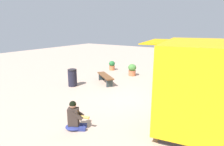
{
  "coord_description": "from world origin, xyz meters",
  "views": [
    {
      "loc": [
        2.92,
        -6.88,
        3.05
      ],
      "look_at": [
        -2.27,
        0.95,
        0.75
      ],
      "focal_mm": 30.8,
      "sensor_mm": 36.0,
      "label": 1
    }
  ],
  "objects": [
    {
      "name": "trash_bin",
      "position": [
        -4.11,
        0.01,
        0.47
      ],
      "size": [
        0.47,
        0.47,
        0.93
      ],
      "color": "#1D1D2D",
      "rests_on": "ground_plane"
    },
    {
      "name": "ground_plane",
      "position": [
        0.0,
        0.0,
        0.0
      ],
      "size": [
        40.0,
        40.0,
        0.0
      ],
      "primitive_type": "plane",
      "color": "tan"
    },
    {
      "name": "plaza_bench",
      "position": [
        -2.97,
        1.34,
        0.35
      ],
      "size": [
        1.64,
        1.36,
        0.45
      ],
      "color": "brown",
      "rests_on": "ground_plane"
    },
    {
      "name": "planter_flowering_near",
      "position": [
        -2.53,
        3.64,
        0.39
      ],
      "size": [
        0.51,
        0.51,
        0.74
      ],
      "color": "#C36945",
      "rests_on": "ground_plane"
    },
    {
      "name": "food_truck",
      "position": [
        1.81,
        0.14,
        1.25
      ],
      "size": [
        3.1,
        5.68,
        2.6
      ],
      "color": "gold",
      "rests_on": "ground_plane"
    },
    {
      "name": "planter_flowering_far",
      "position": [
        -4.47,
        4.26,
        0.34
      ],
      "size": [
        0.43,
        0.43,
        0.66
      ],
      "color": "#C16E43",
      "rests_on": "ground_plane"
    },
    {
      "name": "person_customer",
      "position": [
        -0.94,
        -3.09,
        0.34
      ],
      "size": [
        0.78,
        0.65,
        0.9
      ],
      "color": "navy",
      "rests_on": "ground_plane"
    }
  ]
}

